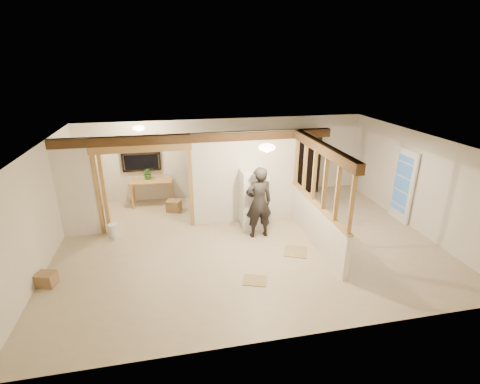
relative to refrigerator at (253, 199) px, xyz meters
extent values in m
cube|color=#BFAE8E|center=(-0.34, -0.83, -0.78)|extent=(9.00, 6.50, 0.01)
cube|color=white|center=(-0.34, -0.83, 1.72)|extent=(9.00, 6.50, 0.01)
cube|color=silver|center=(-0.34, 2.42, 0.47)|extent=(9.00, 0.01, 2.50)
cube|color=silver|center=(-0.34, -4.08, 0.47)|extent=(9.00, 0.01, 2.50)
cube|color=silver|center=(-4.84, -0.83, 0.47)|extent=(0.01, 6.50, 2.50)
cube|color=silver|center=(4.16, -0.83, 0.47)|extent=(0.01, 6.50, 2.50)
cube|color=silver|center=(-4.39, 0.37, 0.47)|extent=(0.90, 0.12, 2.50)
cube|color=silver|center=(-0.14, 0.37, 0.47)|extent=(2.80, 0.12, 2.50)
cube|color=#B4884B|center=(-2.74, 0.37, 0.32)|extent=(2.46, 0.14, 2.20)
cube|color=#4B3119|center=(-1.34, 0.37, 1.60)|extent=(7.00, 0.18, 0.22)
cube|color=#4B3119|center=(1.26, -1.23, 1.60)|extent=(0.18, 3.30, 0.22)
cube|color=silver|center=(1.26, -1.23, -0.28)|extent=(0.12, 3.20, 1.00)
cube|color=#B4884B|center=(1.26, -1.23, 0.88)|extent=(0.14, 3.20, 1.32)
cube|color=black|center=(-2.94, 2.34, 0.77)|extent=(1.12, 0.10, 1.10)
cube|color=white|center=(4.08, -0.43, 0.22)|extent=(0.12, 0.86, 2.00)
ellipsoid|color=#FFEABF|center=(-0.04, -1.33, 1.70)|extent=(0.36, 0.36, 0.16)
ellipsoid|color=#FFEABF|center=(-2.84, 1.47, 1.70)|extent=(0.32, 0.32, 0.14)
ellipsoid|color=#FFD88C|center=(-2.34, 0.77, 1.40)|extent=(0.07, 0.07, 0.07)
cube|color=white|center=(0.00, 0.00, 0.00)|extent=(0.64, 0.62, 1.55)
imported|color=black|center=(0.00, -0.61, 0.14)|extent=(0.69, 0.47, 1.83)
cube|color=#B4884B|center=(-2.69, 2.06, -0.38)|extent=(1.29, 0.71, 0.79)
imported|color=#2C662C|center=(-2.76, 2.14, 0.21)|extent=(0.41, 0.37, 0.39)
cylinder|color=#AD1019|center=(-4.54, 1.77, -0.47)|extent=(0.52, 0.52, 0.61)
cube|color=black|center=(2.24, 2.18, 0.25)|extent=(1.03, 0.34, 2.06)
cylinder|color=white|center=(-3.61, 0.11, -0.61)|extent=(0.32, 0.32, 0.33)
cube|color=olive|center=(-2.07, 1.37, -0.61)|extent=(0.48, 0.45, 0.34)
cube|color=olive|center=(-4.23, 0.98, -0.62)|extent=(0.41, 0.41, 0.30)
cube|color=olive|center=(-4.64, -1.78, -0.64)|extent=(0.40, 0.36, 0.28)
cube|color=tan|center=(0.66, -1.56, -0.77)|extent=(0.69, 0.69, 0.02)
cube|color=tan|center=(-0.54, -2.46, -0.77)|extent=(0.58, 0.52, 0.02)
camera|label=1|loc=(-2.02, -8.23, 3.47)|focal=26.00mm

